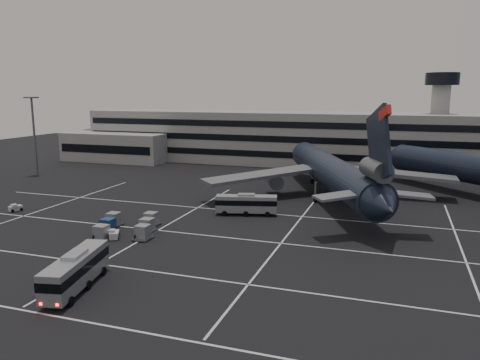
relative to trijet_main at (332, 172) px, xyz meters
name	(u,v)px	position (x,y,z in m)	size (l,w,h in m)	color
ground	(184,243)	(-14.69, -30.81, -5.25)	(260.00, 260.00, 0.00)	black
lane_markings	(193,242)	(-13.74, -30.08, -5.24)	(90.00, 55.62, 0.01)	silver
terminal	(287,138)	(-17.64, 40.34, 1.68)	(125.00, 26.00, 24.00)	gray
hills	(380,161)	(3.30, 139.19, -17.32)	(352.00, 180.00, 44.00)	#38332B
lightpole_left	(33,125)	(-69.69, 4.19, 6.57)	(2.40, 2.40, 18.28)	slate
trijet_main	(332,172)	(0.00, 0.00, 0.00)	(43.88, 55.10, 18.08)	black
bus_near	(76,269)	(-18.62, -47.31, -3.17)	(4.67, 11.03, 3.79)	gray
bus_far	(246,203)	(-11.42, -14.57, -3.36)	(10.03, 4.63, 3.45)	gray
tug_a	(15,208)	(-48.32, -24.73, -4.69)	(1.86, 2.25, 1.26)	beige
tug_b	(114,234)	(-24.36, -32.14, -4.65)	(2.11, 2.46, 1.36)	beige
uld_cluster	(127,226)	(-24.20, -29.10, -4.26)	(10.14, 11.00, 2.02)	#2D2D30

